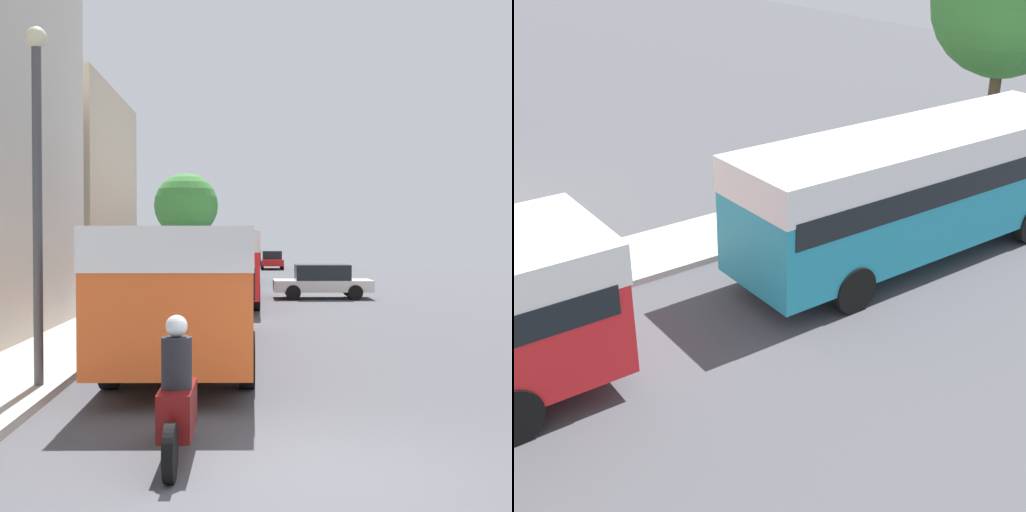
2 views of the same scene
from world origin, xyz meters
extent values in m
cube|color=teal|center=(-1.61, 34.56, 1.76)|extent=(2.42, 9.24, 2.53)
cube|color=white|center=(-1.61, 34.56, 2.65)|extent=(2.44, 9.29, 0.76)
cube|color=black|center=(-1.61, 34.56, 2.08)|extent=(2.47, 8.87, 0.56)
cylinder|color=black|center=(-2.73, 37.43, 0.50)|extent=(0.28, 1.00, 1.00)
cylinder|color=black|center=(-2.73, 31.70, 0.50)|extent=(0.28, 1.00, 1.00)
cylinder|color=black|center=(-0.50, 31.70, 0.50)|extent=(0.28, 1.00, 1.00)
cylinder|color=brown|center=(-5.21, 41.60, 1.68)|extent=(0.36, 0.36, 3.05)
sphere|color=#387A33|center=(-5.21, 41.60, 4.86)|extent=(4.44, 4.44, 4.44)
camera|label=1|loc=(-0.79, -7.74, 2.63)|focal=50.00mm
camera|label=2|loc=(8.73, 23.02, 7.49)|focal=50.00mm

